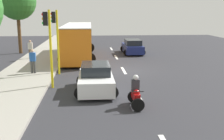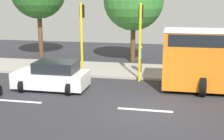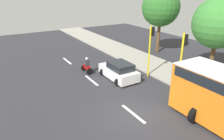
{
  "view_description": "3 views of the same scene",
  "coord_description": "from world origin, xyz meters",
  "px_view_note": "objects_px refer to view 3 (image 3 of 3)",
  "views": [
    {
      "loc": [
        2.48,
        19.56,
        4.41
      ],
      "look_at": [
        1.24,
        4.27,
        1.01
      ],
      "focal_mm": 42.65,
      "sensor_mm": 36.0,
      "label": 1
    },
    {
      "loc": [
        -12.52,
        -1.04,
        4.72
      ],
      "look_at": [
        0.69,
        1.6,
        1.56
      ],
      "focal_mm": 48.96,
      "sensor_mm": 36.0,
      "label": 2
    },
    {
      "loc": [
        -7.05,
        -9.1,
        7.44
      ],
      "look_at": [
        0.91,
        4.1,
        1.42
      ],
      "focal_mm": 33.99,
      "sensor_mm": 36.0,
      "label": 3
    }
  ],
  "objects_px": {
    "pedestrian_by_tree": "(193,73)",
    "traffic_light_midblock": "(151,44)",
    "street_tree_north": "(218,23)",
    "motorcycle": "(87,66)",
    "traffic_light_corner": "(182,54)",
    "car_white": "(119,71)",
    "street_tree_south": "(161,8)"
  },
  "relations": [
    {
      "from": "pedestrian_by_tree",
      "to": "car_white",
      "type": "bearing_deg",
      "value": 135.61
    },
    {
      "from": "pedestrian_by_tree",
      "to": "street_tree_south",
      "type": "bearing_deg",
      "value": 64.09
    },
    {
      "from": "car_white",
      "to": "traffic_light_corner",
      "type": "bearing_deg",
      "value": -58.84
    },
    {
      "from": "pedestrian_by_tree",
      "to": "traffic_light_midblock",
      "type": "bearing_deg",
      "value": 116.69
    },
    {
      "from": "traffic_light_corner",
      "to": "street_tree_north",
      "type": "distance_m",
      "value": 5.7
    },
    {
      "from": "car_white",
      "to": "traffic_light_midblock",
      "type": "relative_size",
      "value": 0.85
    },
    {
      "from": "traffic_light_corner",
      "to": "street_tree_south",
      "type": "relative_size",
      "value": 0.6
    },
    {
      "from": "traffic_light_corner",
      "to": "traffic_light_midblock",
      "type": "bearing_deg",
      "value": 90.0
    },
    {
      "from": "pedestrian_by_tree",
      "to": "traffic_light_corner",
      "type": "height_order",
      "value": "traffic_light_corner"
    },
    {
      "from": "traffic_light_corner",
      "to": "street_tree_south",
      "type": "height_order",
      "value": "street_tree_south"
    },
    {
      "from": "motorcycle",
      "to": "traffic_light_midblock",
      "type": "distance_m",
      "value": 6.12
    },
    {
      "from": "pedestrian_by_tree",
      "to": "street_tree_north",
      "type": "xyz_separation_m",
      "value": [
        3.67,
        0.97,
        3.52
      ]
    },
    {
      "from": "pedestrian_by_tree",
      "to": "street_tree_south",
      "type": "distance_m",
      "value": 10.5
    },
    {
      "from": "motorcycle",
      "to": "traffic_light_corner",
      "type": "distance_m",
      "value": 8.6
    },
    {
      "from": "car_white",
      "to": "motorcycle",
      "type": "xyz_separation_m",
      "value": [
        -1.81,
        2.67,
        -0.07
      ]
    },
    {
      "from": "street_tree_south",
      "to": "traffic_light_midblock",
      "type": "bearing_deg",
      "value": -137.87
    },
    {
      "from": "car_white",
      "to": "traffic_light_corner",
      "type": "height_order",
      "value": "traffic_light_corner"
    },
    {
      "from": "motorcycle",
      "to": "pedestrian_by_tree",
      "type": "xyz_separation_m",
      "value": [
        6.11,
        -6.87,
        0.42
      ]
    },
    {
      "from": "street_tree_north",
      "to": "street_tree_south",
      "type": "relative_size",
      "value": 0.91
    },
    {
      "from": "motorcycle",
      "to": "street_tree_north",
      "type": "height_order",
      "value": "street_tree_north"
    },
    {
      "from": "traffic_light_midblock",
      "to": "street_tree_north",
      "type": "bearing_deg",
      "value": -23.81
    },
    {
      "from": "car_white",
      "to": "motorcycle",
      "type": "distance_m",
      "value": 3.22
    },
    {
      "from": "car_white",
      "to": "motorcycle",
      "type": "relative_size",
      "value": 2.5
    },
    {
      "from": "traffic_light_midblock",
      "to": "street_tree_south",
      "type": "bearing_deg",
      "value": 42.13
    },
    {
      "from": "motorcycle",
      "to": "pedestrian_by_tree",
      "type": "relative_size",
      "value": 0.91
    },
    {
      "from": "car_white",
      "to": "pedestrian_by_tree",
      "type": "height_order",
      "value": "pedestrian_by_tree"
    },
    {
      "from": "car_white",
      "to": "traffic_light_corner",
      "type": "distance_m",
      "value": 5.54
    },
    {
      "from": "motorcycle",
      "to": "street_tree_north",
      "type": "xyz_separation_m",
      "value": [
        9.78,
        -5.9,
        3.94
      ]
    },
    {
      "from": "traffic_light_corner",
      "to": "traffic_light_midblock",
      "type": "distance_m",
      "value": 3.46
    },
    {
      "from": "car_white",
      "to": "motorcycle",
      "type": "height_order",
      "value": "motorcycle"
    },
    {
      "from": "motorcycle",
      "to": "street_tree_north",
      "type": "distance_m",
      "value": 12.08
    },
    {
      "from": "motorcycle",
      "to": "street_tree_south",
      "type": "distance_m",
      "value": 11.44
    }
  ]
}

